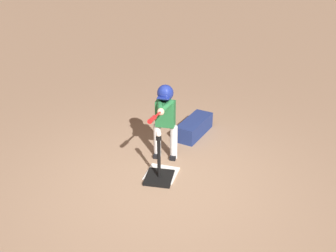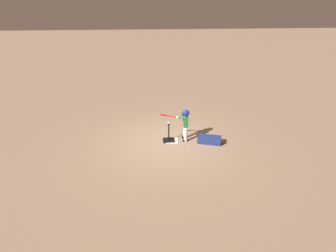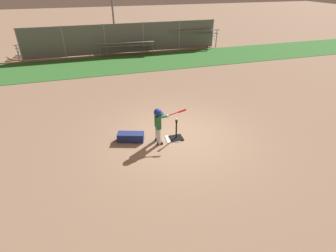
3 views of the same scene
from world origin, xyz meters
The scene contains 11 objects.
ground_plane centered at (0.00, 0.00, 0.00)m, with size 90.00×90.00×0.00m, color #93755B.
grass_outfield_strip centered at (0.00, 8.97, 0.01)m, with size 56.00×4.07×0.02m, color #33702D.
backstop_fence centered at (0.00, 11.49, 1.04)m, with size 13.20×0.08×1.98m.
home_plate centered at (-0.25, -0.10, 0.01)m, with size 0.44×0.44×0.02m, color white.
batting_tee centered at (-0.13, -0.11, 0.10)m, with size 0.42×0.38×0.69m.
batter_child centered at (-0.72, -0.15, 0.76)m, with size 1.04×0.38×1.20m.
baseball centered at (-0.13, -0.11, 0.73)m, with size 0.07×0.07×0.07m, color white.
bleachers_right_center centered at (-5.30, 12.64, 0.47)m, with size 3.33×1.86×0.96m.
bleachers_center centered at (0.04, 11.52, 0.44)m, with size 3.96×2.14×0.90m.
bleachers_far_right centered at (5.09, 12.29, 0.64)m, with size 4.01×2.43×1.32m.
equipment_bag centered at (-1.58, 0.20, 0.14)m, with size 0.84×0.32×0.28m, color navy.
Camera 3 is at (-2.50, -7.03, 4.66)m, focal length 28.00 mm.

